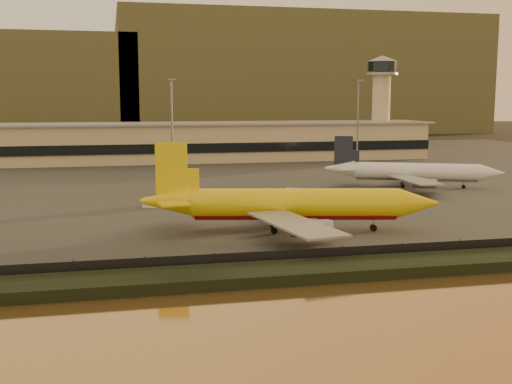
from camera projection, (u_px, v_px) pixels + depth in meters
ground at (297, 244)px, 91.55m from camera, size 900.00×900.00×0.00m
embankment at (338, 270)px, 75.04m from camera, size 320.00×7.00×1.40m
tarmac at (203, 171)px, 183.21m from camera, size 320.00×220.00×0.20m
perimeter_fence at (327, 257)px, 78.81m from camera, size 300.00×0.05×2.20m
terminal_building at (145, 143)px, 208.63m from camera, size 202.00×25.00×12.60m
control_tower at (381, 96)px, 230.19m from camera, size 11.20×11.20×35.50m
apron_light_masts at (271, 118)px, 164.95m from camera, size 152.20×12.20×25.40m
distant_hills at (116, 82)px, 410.60m from camera, size 470.00×160.00×70.00m
dhl_cargo_jet at (290, 205)px, 98.87m from camera, size 45.93×44.23×13.81m
white_narrowbody_jet at (413, 172)px, 148.50m from camera, size 38.64×36.52×11.69m
gse_vehicle_yellow at (330, 199)px, 124.59m from camera, size 4.52×2.80×1.89m
gse_vehicle_white at (154, 203)px, 121.01m from camera, size 4.38×3.08×1.80m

